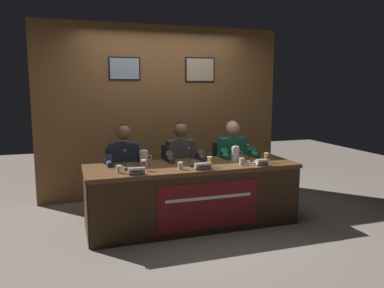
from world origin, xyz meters
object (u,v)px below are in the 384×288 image
Objects in this scene: conference_table at (195,186)px; microphone_center at (191,160)px; water_cup_right at (242,162)px; panelist_left at (125,165)px; juice_glass_right at (266,156)px; chair_left at (123,183)px; water_pitcher_right_side at (236,154)px; juice_glass_left at (143,163)px; panelist_right at (234,158)px; microphone_right at (251,156)px; microphone_left at (126,163)px; panelist_center at (182,162)px; nameplate_left at (137,171)px; water_cup_left at (119,170)px; water_cup_center at (180,166)px; chair_right at (228,175)px; water_pitcher_left_side at (144,158)px; document_stack_right at (255,162)px; nameplate_center at (203,166)px; chair_center at (178,178)px; nameplate_right at (263,162)px; juice_glass_center at (210,160)px.

conference_table is 11.84× the size of microphone_center.
conference_table is 30.12× the size of water_cup_right.
panelist_left is 1.77m from juice_glass_right.
chair_left is 1.52m from water_pitcher_right_side.
panelist_right reaches higher than juice_glass_left.
microphone_center is 1.00× the size of microphone_right.
microphone_left is 0.92m from panelist_center.
juice_glass_left is at bearing 56.69° from nameplate_left.
microphone_right is at bearing 3.69° from water_cup_left.
juice_glass_right is (0.15, -0.61, 0.13)m from panelist_right.
nameplate_left is 1.46× the size of juice_glass_left.
panelist_right is at bearing 22.53° from juice_glass_left.
water_cup_center is 1.33m from chair_right.
water_pitcher_left_side is at bearing -150.37° from panelist_center.
conference_table is 0.70m from water_pitcher_left_side.
juice_glass_right is (1.66, -0.61, 0.13)m from panelist_left.
juice_glass_left is at bearing -36.87° from microphone_left.
document_stack_right is at bearing -8.58° from water_pitcher_left_side.
microphone_center is at bearing -138.36° from chair_right.
water_pitcher_right_side is 0.94× the size of document_stack_right.
water_pitcher_right_side is (0.55, 0.32, 0.05)m from nameplate_center.
nameplate_left is at bearing -111.61° from water_pitcher_left_side.
nameplate_center is at bearing -162.27° from microphone_right.
chair_left is 1.70m from microphone_right.
nameplate_center is 1.03m from panelist_right.
panelist_left is 14.39× the size of water_cup_right.
water_cup_left is at bearing -154.05° from chair_right.
juice_glass_right reaches higher than nameplate_left.
water_cup_left is 1.81m from juice_glass_right.
microphone_left is 1.55m from microphone_right.
panelist_right is at bearing -14.80° from chair_center.
water_cup_right is (1.30, 0.11, -0.00)m from nameplate_left.
microphone_left is at bearing 172.25° from water_cup_right.
nameplate_center is 0.75m from nameplate_right.
panelist_center is 0.66m from juice_glass_center.
water_cup_center is 0.39× the size of microphone_right.
juice_glass_left is 1.46× the size of water_cup_right.
microphone_center is at bearing 168.57° from water_cup_right.
juice_glass_left is 0.14× the size of chair_right.
conference_table is 0.82m from nameplate_left.
chair_left reaches higher than water_cup_left.
chair_left is 1.00m from nameplate_left.
chair_left is 0.90m from water_cup_left.
juice_glass_center is at bearing -126.39° from chair_right.
microphone_left is at bearing -150.95° from panelist_center.
microphone_left is 0.24× the size of chair_center.
water_pitcher_right_side is at bearing -112.89° from panelist_right.
juice_glass_right is (0.88, 0.12, 0.05)m from nameplate_center.
water_pitcher_right_side is at bearing -4.45° from water_pitcher_left_side.
document_stack_right is (0.79, -0.53, 0.05)m from panelist_center.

